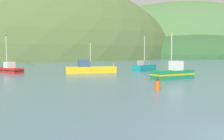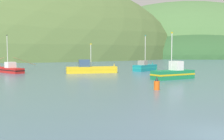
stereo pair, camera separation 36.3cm
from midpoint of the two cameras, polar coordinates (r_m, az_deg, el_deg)
name	(u,v)px [view 2 (the right image)]	position (r m, az deg, el deg)	size (l,w,h in m)	color
hill_far_center	(24,57)	(200.51, -18.40, 2.59)	(112.32, 89.86, 66.46)	#47703D
hill_far_left	(187,56)	(246.31, 15.96, 2.87)	(205.74, 164.59, 93.14)	#47703D
hill_mid_right	(194,57)	(197.87, 17.28, 2.60)	(123.29, 98.63, 37.15)	#2D562D
hill_far_right	(19,58)	(191.75, -19.34, 2.52)	(219.77, 175.82, 108.30)	#516B38
fishing_boat_yellow	(91,69)	(51.91, -4.39, 0.22)	(10.08, 2.59, 5.79)	gold
fishing_boat_red	(9,69)	(56.71, -21.17, 0.15)	(10.50, 8.26, 7.58)	red
fishing_boat_green	(173,73)	(41.75, 13.35, -0.72)	(7.43, 3.79, 7.19)	#197A47
fishing_boat_teal	(145,67)	(58.35, 7.32, 0.60)	(6.73, 5.44, 7.82)	#147F84
channel_buoy	(157,84)	(29.56, 10.01, -3.09)	(0.63, 0.63, 1.48)	#E55914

